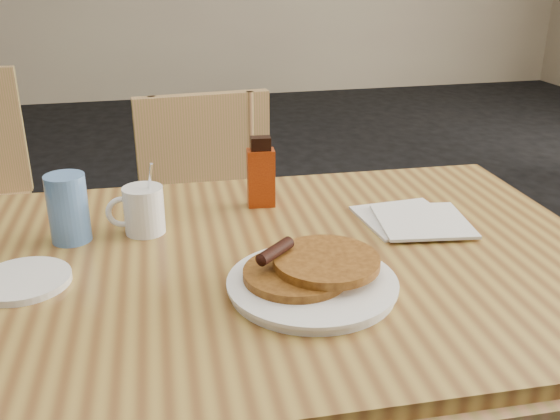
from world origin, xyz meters
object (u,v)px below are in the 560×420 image
(main_table, at_px, (264,277))
(syrup_bottle, at_px, (261,174))
(blue_tumbler, at_px, (68,208))
(coffee_mug, at_px, (143,209))
(chair_main_far, at_px, (211,220))
(pancake_plate, at_px, (311,278))

(main_table, relative_size, syrup_bottle, 8.76)
(blue_tumbler, bearing_deg, coffee_mug, 2.63)
(syrup_bottle, relative_size, blue_tumbler, 1.17)
(chair_main_far, relative_size, blue_tumbler, 6.73)
(main_table, relative_size, chair_main_far, 1.52)
(syrup_bottle, bearing_deg, chair_main_far, 102.71)
(coffee_mug, bearing_deg, blue_tumbler, -174.01)
(chair_main_far, bearing_deg, syrup_bottle, -86.94)
(chair_main_far, xyz_separation_m, syrup_bottle, (0.06, -0.47, 0.30))
(pancake_plate, xyz_separation_m, blue_tumbler, (-0.40, 0.28, 0.05))
(main_table, xyz_separation_m, chair_main_far, (-0.02, 0.72, -0.18))
(chair_main_far, bearing_deg, pancake_plate, -89.78)
(pancake_plate, xyz_separation_m, syrup_bottle, (-0.01, 0.38, 0.05))
(coffee_mug, distance_m, syrup_bottle, 0.27)
(main_table, bearing_deg, chair_main_far, 91.24)
(main_table, bearing_deg, blue_tumbler, 155.51)
(blue_tumbler, bearing_deg, pancake_plate, -35.58)
(main_table, xyz_separation_m, blue_tumbler, (-0.34, 0.16, 0.11))
(main_table, xyz_separation_m, pancake_plate, (0.05, -0.13, 0.06))
(pancake_plate, height_order, coffee_mug, coffee_mug)
(main_table, height_order, blue_tumbler, blue_tumbler)
(syrup_bottle, bearing_deg, blue_tumbler, -161.24)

